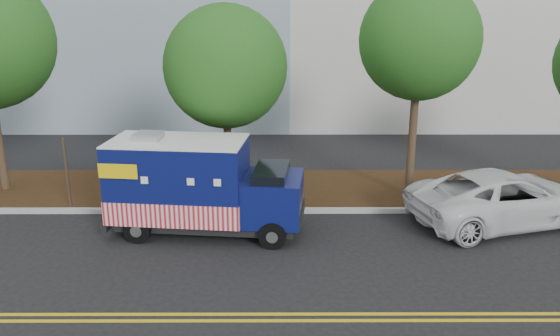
{
  "coord_description": "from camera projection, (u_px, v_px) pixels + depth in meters",
  "views": [
    {
      "loc": [
        1.44,
        -14.65,
        6.39
      ],
      "look_at": [
        1.49,
        0.6,
        1.72
      ],
      "focal_mm": 35.0,
      "sensor_mm": 36.0,
      "label": 1
    }
  ],
  "objects": [
    {
      "name": "centerline_far",
      "position": [
        210.0,
        321.0,
        11.38
      ],
      "size": [
        120.0,
        0.1,
        0.01
      ],
      "primitive_type": "cube",
      "color": "gold",
      "rests_on": "ground"
    },
    {
      "name": "sign_post",
      "position": [
        67.0,
        175.0,
        17.04
      ],
      "size": [
        0.06,
        0.06,
        2.4
      ],
      "primitive_type": "cube",
      "color": "#473828",
      "rests_on": "ground"
    },
    {
      "name": "tree_b",
      "position": [
        226.0,
        67.0,
        17.29
      ],
      "size": [
        3.93,
        3.93,
        6.38
      ],
      "color": "#38281C",
      "rests_on": "ground"
    },
    {
      "name": "food_truck",
      "position": [
        196.0,
        188.0,
        15.45
      ],
      "size": [
        5.69,
        2.62,
        2.91
      ],
      "rotation": [
        0.0,
        0.0,
        -0.11
      ],
      "color": "black",
      "rests_on": "ground"
    },
    {
      "name": "ground",
      "position": [
        229.0,
        231.0,
        15.88
      ],
      "size": [
        120.0,
        120.0,
        0.0
      ],
      "primitive_type": "plane",
      "color": "black",
      "rests_on": "ground"
    },
    {
      "name": "curb",
      "position": [
        233.0,
        211.0,
        17.19
      ],
      "size": [
        120.0,
        0.18,
        0.15
      ],
      "primitive_type": "cube",
      "color": "#9E9E99",
      "rests_on": "ground"
    },
    {
      "name": "centerline_near",
      "position": [
        211.0,
        314.0,
        11.62
      ],
      "size": [
        120.0,
        0.1,
        0.01
      ],
      "primitive_type": "cube",
      "color": "gold",
      "rests_on": "ground"
    },
    {
      "name": "tree_c",
      "position": [
        419.0,
        40.0,
        16.97
      ],
      "size": [
        3.78,
        3.78,
        7.13
      ],
      "color": "#38281C",
      "rests_on": "ground"
    },
    {
      "name": "white_car",
      "position": [
        504.0,
        198.0,
        16.23
      ],
      "size": [
        6.23,
        4.13,
        1.59
      ],
      "primitive_type": "imported",
      "rotation": [
        0.0,
        0.0,
        1.85
      ],
      "color": "silver",
      "rests_on": "ground"
    },
    {
      "name": "mulch_strip",
      "position": [
        238.0,
        189.0,
        19.2
      ],
      "size": [
        120.0,
        4.0,
        0.15
      ],
      "primitive_type": "cube",
      "color": "black",
      "rests_on": "ground"
    }
  ]
}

